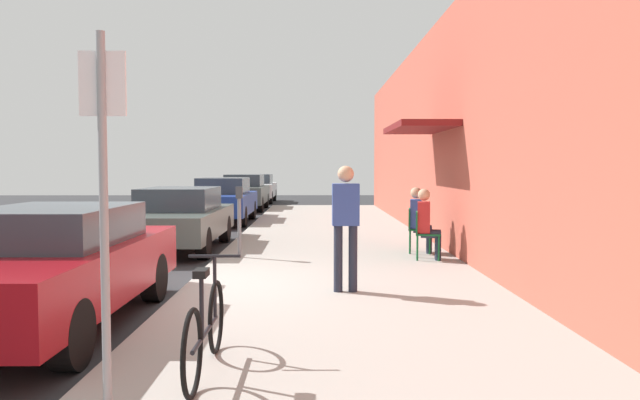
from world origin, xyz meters
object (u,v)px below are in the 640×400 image
object	(u,v)px
parked_car_3	(244,192)
parking_meter	(239,216)
cafe_chair_0	(424,232)
seated_patron_0	(427,221)
parked_car_0	(50,265)
seated_patron_1	(419,217)
street_sign	(104,190)
parked_car_4	(257,188)
pedestrian_standing	(346,218)
parked_car_1	(179,218)
cafe_chair_1	(416,227)
parked_car_2	(223,200)
bicycle_0	(206,329)

from	to	relation	value
parked_car_3	parking_meter	world-z (taller)	parked_car_3
cafe_chair_0	seated_patron_0	distance (m)	0.20
parked_car_0	seated_patron_1	size ratio (longest dim) A/B	3.41
street_sign	seated_patron_0	distance (m)	7.58
parked_car_4	pedestrian_standing	distance (m)	22.74
cafe_chair_0	seated_patron_1	size ratio (longest dim) A/B	0.67
street_sign	pedestrian_standing	bearing A→B (deg)	64.20
parked_car_0	street_sign	size ratio (longest dim) A/B	1.69
parked_car_0	cafe_chair_0	distance (m)	6.47
seated_patron_0	seated_patron_1	size ratio (longest dim) A/B	1.00
parked_car_1	cafe_chair_1	distance (m)	5.11
cafe_chair_0	parked_car_2	bearing A→B (deg)	120.41
parked_car_3	street_sign	size ratio (longest dim) A/B	1.69
parked_car_0	pedestrian_standing	bearing A→B (deg)	21.95
parked_car_0	cafe_chair_1	xyz separation A→B (m)	(4.94, 5.01, -0.09)
parking_meter	cafe_chair_1	world-z (taller)	parking_meter
parked_car_4	street_sign	xyz separation A→B (m)	(1.50, -26.35, 0.89)
parked_car_4	seated_patron_1	distance (m)	19.49
cafe_chair_0	seated_patron_1	xyz separation A→B (m)	(0.06, 0.82, 0.19)
parked_car_0	bicycle_0	size ratio (longest dim) A/B	2.57
parked_car_0	parked_car_4	world-z (taller)	parked_car_4
parked_car_4	cafe_chair_1	xyz separation A→B (m)	(4.94, -18.83, -0.12)
cafe_chair_0	seated_patron_0	world-z (taller)	seated_patron_0
parked_car_0	street_sign	xyz separation A→B (m)	(1.50, -2.51, 0.93)
street_sign	seated_patron_0	bearing A→B (deg)	62.33
cafe_chair_1	seated_patron_1	world-z (taller)	seated_patron_1
seated_patron_1	pedestrian_standing	xyz separation A→B (m)	(-1.63, -3.65, 0.30)
parked_car_4	pedestrian_standing	xyz separation A→B (m)	(3.37, -22.49, 0.37)
parked_car_4	pedestrian_standing	bearing A→B (deg)	-81.48
parked_car_4	street_sign	distance (m)	26.41
street_sign	parked_car_0	bearing A→B (deg)	120.89
parked_car_4	street_sign	world-z (taller)	street_sign
street_sign	parked_car_3	bearing A→B (deg)	94.10
bicycle_0	cafe_chair_1	distance (m)	7.41
bicycle_0	parked_car_3	bearing A→B (deg)	95.81
parked_car_0	bicycle_0	world-z (taller)	parked_car_0
pedestrian_standing	parking_meter	bearing A→B (deg)	120.47
parked_car_2	parked_car_4	distance (m)	11.25
parked_car_2	cafe_chair_1	world-z (taller)	parked_car_2
parked_car_1	pedestrian_standing	xyz separation A→B (m)	(3.37, -4.96, 0.41)
parked_car_4	cafe_chair_0	xyz separation A→B (m)	(4.94, -19.66, -0.12)
parked_car_3	seated_patron_1	world-z (taller)	parked_car_3
parked_car_2	cafe_chair_0	distance (m)	9.76
parked_car_0	bicycle_0	xyz separation A→B (m)	(2.06, -1.81, -0.23)
seated_patron_0	cafe_chair_0	bearing A→B (deg)	170.34
street_sign	parked_car_4	bearing A→B (deg)	93.26
seated_patron_0	parked_car_2	bearing A→B (deg)	120.68
bicycle_0	seated_patron_1	world-z (taller)	seated_patron_1
street_sign	pedestrian_standing	xyz separation A→B (m)	(1.87, 3.86, -0.52)
parking_meter	cafe_chair_1	bearing A→B (deg)	9.46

